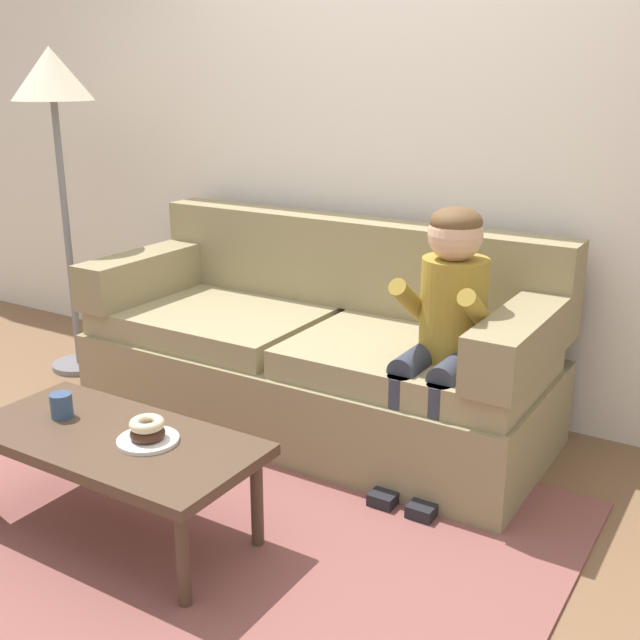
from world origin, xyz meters
TOP-DOWN VIEW (x-y plane):
  - ground at (0.00, 0.00)m, footprint 10.00×10.00m
  - wall_back at (0.00, 1.40)m, footprint 8.00×0.10m
  - area_rug at (0.00, -0.25)m, footprint 2.45×2.07m
  - couch at (-0.13, 0.85)m, footprint 2.13×0.90m
  - coffee_table at (-0.24, -0.33)m, footprint 1.06×0.50m
  - person_child at (0.56, 0.64)m, footprint 0.34×0.58m
  - plate at (-0.10, -0.31)m, footprint 0.21×0.21m
  - donut at (-0.10, -0.31)m, footprint 0.17×0.17m
  - donut_second at (-0.10, -0.31)m, footprint 0.17×0.17m
  - mug at (-0.51, -0.32)m, footprint 0.08×0.08m
  - toy_controller at (-0.74, -0.04)m, footprint 0.23×0.09m
  - floor_lamp at (-1.64, 0.73)m, footprint 0.41×0.41m

SIDE VIEW (x-z plane):
  - ground at x=0.00m, z-range 0.00..0.00m
  - area_rug at x=0.00m, z-range 0.00..0.01m
  - toy_controller at x=-0.74m, z-range 0.00..0.05m
  - couch at x=-0.13m, z-range -0.12..0.80m
  - coffee_table at x=-0.24m, z-range 0.15..0.54m
  - plate at x=-0.10m, z-range 0.39..0.40m
  - donut at x=-0.10m, z-range 0.40..0.44m
  - mug at x=-0.51m, z-range 0.39..0.48m
  - donut_second at x=-0.10m, z-range 0.44..0.47m
  - person_child at x=0.56m, z-range 0.12..1.22m
  - wall_back at x=0.00m, z-range 0.00..2.80m
  - floor_lamp at x=-1.64m, z-range 0.60..2.30m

